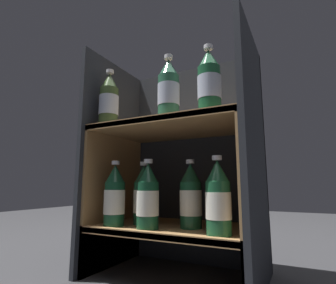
% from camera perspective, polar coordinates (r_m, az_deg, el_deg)
% --- Properties ---
extents(fridge_back_wall, '(0.63, 0.02, 0.89)m').
position_cam_1_polar(fridge_back_wall, '(1.22, 5.52, -4.07)').
color(fridge_back_wall, '#23262B').
rests_on(fridge_back_wall, ground_plane).
extents(fridge_side_left, '(0.02, 0.42, 0.89)m').
position_cam_1_polar(fridge_side_left, '(1.20, -11.86, -3.84)').
color(fridge_side_left, '#23262B').
rests_on(fridge_side_left, ground_plane).
extents(fridge_side_right, '(0.02, 0.42, 0.89)m').
position_cam_1_polar(fridge_side_right, '(0.94, 18.40, -2.08)').
color(fridge_side_right, '#23262B').
rests_on(fridge_side_right, ground_plane).
extents(shelf_lower, '(0.59, 0.38, 0.19)m').
position_cam_1_polar(shelf_lower, '(1.04, 1.23, -19.53)').
color(shelf_lower, '#9E7547').
rests_on(shelf_lower, ground_plane).
extents(shelf_upper, '(0.59, 0.38, 0.57)m').
position_cam_1_polar(shelf_upper, '(1.03, 1.28, -5.32)').
color(shelf_upper, '#9E7547').
rests_on(shelf_upper, ground_plane).
extents(bottle_upper_front_0, '(0.08, 0.08, 0.24)m').
position_cam_1_polar(bottle_upper_front_0, '(1.11, -12.75, 8.58)').
color(bottle_upper_front_0, '#384C28').
rests_on(bottle_upper_front_0, shelf_upper).
extents(bottle_upper_front_1, '(0.08, 0.08, 0.24)m').
position_cam_1_polar(bottle_upper_front_1, '(0.96, 0.12, 11.14)').
color(bottle_upper_front_1, '#285B42').
rests_on(bottle_upper_front_1, shelf_upper).
extents(bottle_upper_front_2, '(0.08, 0.08, 0.24)m').
position_cam_1_polar(bottle_upper_front_2, '(0.91, 8.96, 12.57)').
color(bottle_upper_front_2, '#194C2D').
rests_on(bottle_upper_front_2, shelf_upper).
extents(bottle_lower_front_0, '(0.08, 0.08, 0.24)m').
position_cam_1_polar(bottle_lower_front_0, '(1.03, -11.57, -11.67)').
color(bottle_lower_front_0, '#144228').
rests_on(bottle_lower_front_0, shelf_lower).
extents(bottle_lower_front_1, '(0.08, 0.08, 0.24)m').
position_cam_1_polar(bottle_lower_front_1, '(0.94, -4.43, -12.04)').
color(bottle_lower_front_1, '#144228').
rests_on(bottle_lower_front_1, shelf_lower).
extents(bottle_lower_front_2, '(0.08, 0.08, 0.24)m').
position_cam_1_polar(bottle_lower_front_2, '(0.84, 10.86, -12.21)').
color(bottle_lower_front_2, '#194C2D').
rests_on(bottle_lower_front_2, shelf_lower).
extents(bottle_lower_back_0, '(0.08, 0.08, 0.24)m').
position_cam_1_polar(bottle_lower_back_0, '(1.06, -5.38, -11.75)').
color(bottle_lower_back_0, '#1E5638').
rests_on(bottle_lower_back_0, shelf_lower).
extents(bottle_lower_back_1, '(0.08, 0.08, 0.24)m').
position_cam_1_polar(bottle_lower_back_1, '(0.96, 4.96, -11.99)').
color(bottle_lower_back_1, '#194C2D').
rests_on(bottle_lower_back_1, shelf_lower).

